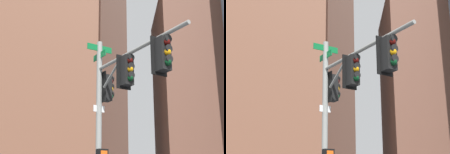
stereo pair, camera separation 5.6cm
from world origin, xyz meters
TOP-DOWN VIEW (x-y plane):
  - signal_pole_assembly at (-0.99, -0.22)m, footprint 4.43×3.05m
  - building_brick_nearside at (46.16, 11.98)m, footprint 18.09×18.66m
  - building_brick_midblock at (45.40, -15.86)m, footprint 18.11×16.37m
  - building_brick_farside at (52.68, 7.35)m, footprint 19.52×18.84m

SIDE VIEW (x-z plane):
  - signal_pole_assembly at x=-0.99m, z-range 1.21..8.28m
  - building_brick_midblock at x=45.40m, z-range 0.00..32.44m
  - building_brick_farside at x=52.68m, z-range 0.00..45.31m
  - building_brick_nearside at x=46.16m, z-range 0.00..49.69m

